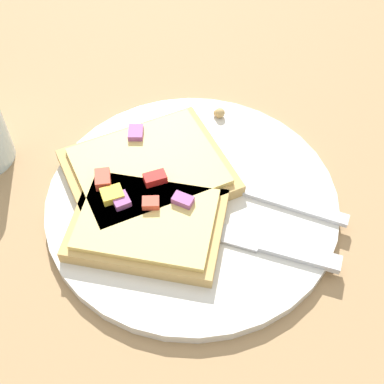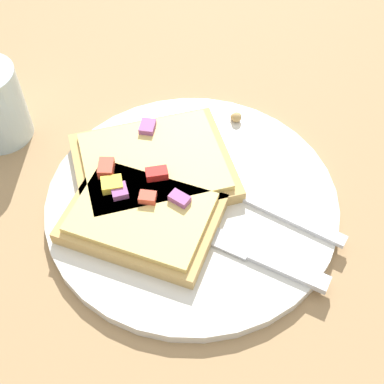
# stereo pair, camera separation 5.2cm
# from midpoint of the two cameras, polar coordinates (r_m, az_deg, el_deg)

# --- Properties ---
(ground_plane) EXTENTS (4.00, 4.00, 0.00)m
(ground_plane) POSITION_cam_midpoint_polar(r_m,az_deg,el_deg) (0.54, -2.76, -1.61)
(ground_plane) COLOR #9E7A51
(plate) EXTENTS (0.29, 0.29, 0.01)m
(plate) POSITION_cam_midpoint_polar(r_m,az_deg,el_deg) (0.53, -2.79, -1.23)
(plate) COLOR silver
(plate) RESTS_ON ground
(fork) EXTENTS (0.22, 0.07, 0.01)m
(fork) POSITION_cam_midpoint_polar(r_m,az_deg,el_deg) (0.54, 1.07, 0.61)
(fork) COLOR silver
(fork) RESTS_ON plate
(knife) EXTENTS (0.20, 0.05, 0.01)m
(knife) POSITION_cam_midpoint_polar(r_m,az_deg,el_deg) (0.50, 3.38, -5.43)
(knife) COLOR silver
(knife) RESTS_ON plate
(pizza_slice_main) EXTENTS (0.20, 0.19, 0.03)m
(pizza_slice_main) POSITION_cam_midpoint_polar(r_m,az_deg,el_deg) (0.54, -7.48, 2.09)
(pizza_slice_main) COLOR tan
(pizza_slice_main) RESTS_ON plate
(pizza_slice_corner) EXTENTS (0.14, 0.11, 0.03)m
(pizza_slice_corner) POSITION_cam_midpoint_polar(r_m,az_deg,el_deg) (0.50, -7.78, -3.46)
(pizza_slice_corner) COLOR tan
(pizza_slice_corner) RESTS_ON plate
(crumb_scatter) EXTENTS (0.04, 0.05, 0.01)m
(crumb_scatter) POSITION_cam_midpoint_polar(r_m,az_deg,el_deg) (0.59, -0.69, 7.65)
(crumb_scatter) COLOR tan
(crumb_scatter) RESTS_ON plate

